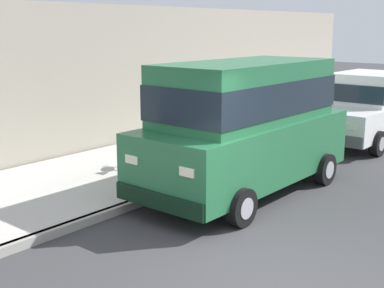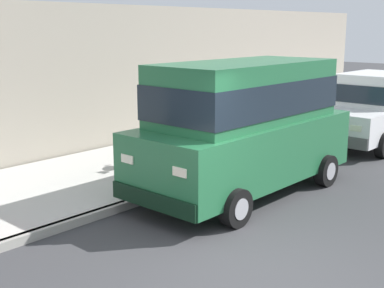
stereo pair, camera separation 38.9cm
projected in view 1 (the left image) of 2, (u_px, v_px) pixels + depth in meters
ground_plane at (267, 276)px, 6.75m from camera, size 80.00×80.00×0.00m
curb at (103, 215)px, 8.73m from camera, size 0.16×64.00×0.14m
sidewalk at (40, 193)px, 9.85m from camera, size 3.60×64.00×0.14m
car_green_van at (246, 122)px, 9.83m from camera, size 2.15×4.90×2.52m
car_white_sedan at (367, 107)px, 14.39m from camera, size 2.08×4.62×1.92m
dog_grey at (122, 156)px, 11.19m from camera, size 0.58×0.56×0.49m
building_facade at (176, 71)px, 15.49m from camera, size 0.50×20.00×3.69m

